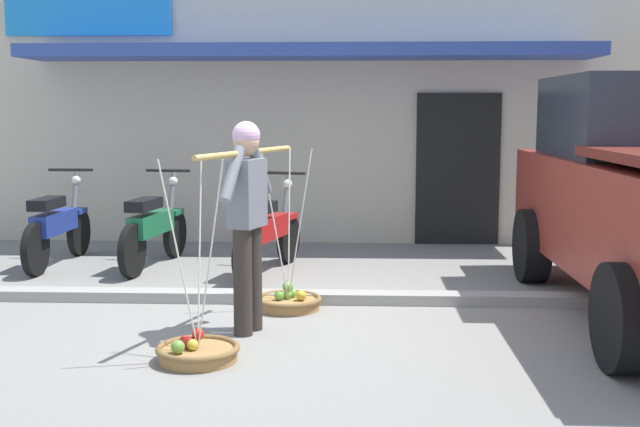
{
  "coord_description": "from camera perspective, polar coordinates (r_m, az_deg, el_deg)",
  "views": [
    {
      "loc": [
        0.59,
        -6.57,
        1.79
      ],
      "look_at": [
        0.26,
        0.6,
        0.85
      ],
      "focal_mm": 44.92,
      "sensor_mm": 36.0,
      "label": 1
    }
  ],
  "objects": [
    {
      "name": "fruit_vendor",
      "position": [
        6.36,
        -5.22,
        0.09
      ],
      "size": [
        0.56,
        1.54,
        1.7
      ],
      "color": "#2D2823",
      "rests_on": "ground"
    },
    {
      "name": "motorcycle_second_in_row",
      "position": [
        9.24,
        -11.79,
        -1.02
      ],
      "size": [
        0.54,
        1.81,
        1.09
      ],
      "color": "black",
      "rests_on": "ground"
    },
    {
      "name": "storefront_building",
      "position": [
        13.15,
        -0.05,
        8.81
      ],
      "size": [
        13.0,
        6.0,
        4.2
      ],
      "color": "beige",
      "rests_on": "ground"
    },
    {
      "name": "motorcycle_third_in_row",
      "position": [
        8.72,
        -3.76,
        -1.38
      ],
      "size": [
        0.66,
        1.78,
        1.09
      ],
      "color": "black",
      "rests_on": "ground"
    },
    {
      "name": "fruit_basket_left_side",
      "position": [
        5.85,
        -8.74,
        -9.63
      ],
      "size": [
        0.6,
        0.6,
        1.45
      ],
      "color": "#9E7542",
      "rests_on": "ground"
    },
    {
      "name": "ground_plane",
      "position": [
        6.83,
        -2.45,
        -7.73
      ],
      "size": [
        90.0,
        90.0,
        0.0
      ],
      "primitive_type": "plane",
      "color": "gray"
    },
    {
      "name": "fruit_basket_right_side",
      "position": [
        7.24,
        -2.26,
        -6.22
      ],
      "size": [
        0.6,
        0.6,
        1.45
      ],
      "color": "#9E7542",
      "rests_on": "ground"
    },
    {
      "name": "sidewalk_curb",
      "position": [
        7.5,
        -1.98,
        -5.96
      ],
      "size": [
        20.0,
        0.24,
        0.1
      ],
      "primitive_type": "cube",
      "color": "gray",
      "rests_on": "ground"
    },
    {
      "name": "motorcycle_nearest_shop",
      "position": [
        9.64,
        -18.25,
        -0.9
      ],
      "size": [
        0.54,
        1.82,
        1.09
      ],
      "color": "black",
      "rests_on": "ground"
    }
  ]
}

